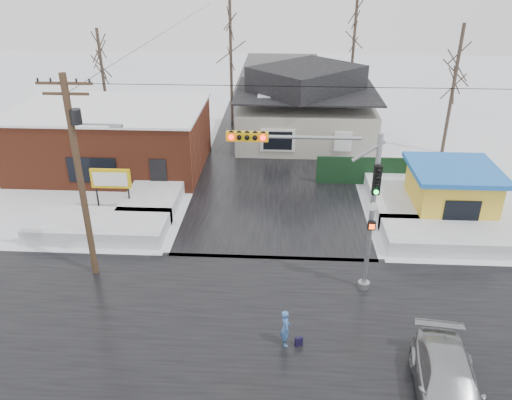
# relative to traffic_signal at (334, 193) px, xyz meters

# --- Properties ---
(ground) EXTENTS (120.00, 120.00, 0.00)m
(ground) POSITION_rel_traffic_signal_xyz_m (-2.43, -2.97, -4.54)
(ground) COLOR white
(ground) RESTS_ON ground
(road_ns) EXTENTS (10.00, 120.00, 0.02)m
(road_ns) POSITION_rel_traffic_signal_xyz_m (-2.43, -2.97, -4.53)
(road_ns) COLOR black
(road_ns) RESTS_ON ground
(road_ew) EXTENTS (120.00, 10.00, 0.02)m
(road_ew) POSITION_rel_traffic_signal_xyz_m (-2.43, -2.97, -4.53)
(road_ew) COLOR black
(road_ew) RESTS_ON ground
(snowbank_nw) EXTENTS (7.00, 3.00, 0.80)m
(snowbank_nw) POSITION_rel_traffic_signal_xyz_m (-11.43, 4.03, -4.14)
(snowbank_nw) COLOR white
(snowbank_nw) RESTS_ON ground
(snowbank_ne) EXTENTS (7.00, 3.00, 0.80)m
(snowbank_ne) POSITION_rel_traffic_signal_xyz_m (6.57, 4.03, -4.14)
(snowbank_ne) COLOR white
(snowbank_ne) RESTS_ON ground
(snowbank_nside_w) EXTENTS (3.00, 8.00, 0.80)m
(snowbank_nside_w) POSITION_rel_traffic_signal_xyz_m (-9.43, 9.03, -4.14)
(snowbank_nside_w) COLOR white
(snowbank_nside_w) RESTS_ON ground
(snowbank_nside_e) EXTENTS (3.00, 8.00, 0.80)m
(snowbank_nside_e) POSITION_rel_traffic_signal_xyz_m (4.57, 9.03, -4.14)
(snowbank_nside_e) COLOR white
(snowbank_nside_e) RESTS_ON ground
(traffic_signal) EXTENTS (6.05, 0.68, 7.00)m
(traffic_signal) POSITION_rel_traffic_signal_xyz_m (0.00, 0.00, 0.00)
(traffic_signal) COLOR gray
(traffic_signal) RESTS_ON ground
(utility_pole) EXTENTS (3.15, 0.44, 9.00)m
(utility_pole) POSITION_rel_traffic_signal_xyz_m (-10.36, 0.53, 0.57)
(utility_pole) COLOR #382619
(utility_pole) RESTS_ON ground
(brick_building) EXTENTS (12.20, 8.20, 4.12)m
(brick_building) POSITION_rel_traffic_signal_xyz_m (-13.43, 13.03, -2.46)
(brick_building) COLOR brown
(brick_building) RESTS_ON ground
(marquee_sign) EXTENTS (2.20, 0.21, 2.55)m
(marquee_sign) POSITION_rel_traffic_signal_xyz_m (-11.43, 6.53, -2.62)
(marquee_sign) COLOR black
(marquee_sign) RESTS_ON ground
(house) EXTENTS (10.40, 8.40, 5.76)m
(house) POSITION_rel_traffic_signal_xyz_m (-0.43, 19.03, -1.92)
(house) COLOR #B4B0A2
(house) RESTS_ON ground
(kiosk) EXTENTS (4.60, 4.60, 2.88)m
(kiosk) POSITION_rel_traffic_signal_xyz_m (7.07, 7.03, -3.08)
(kiosk) COLOR yellow
(kiosk) RESTS_ON ground
(fence) EXTENTS (8.00, 0.12, 1.80)m
(fence) POSITION_rel_traffic_signal_xyz_m (4.07, 11.03, -3.64)
(fence) COLOR black
(fence) RESTS_ON ground
(tree_far_left) EXTENTS (3.00, 3.00, 10.00)m
(tree_far_left) POSITION_rel_traffic_signal_xyz_m (-6.43, 23.03, 3.41)
(tree_far_left) COLOR #332821
(tree_far_left) RESTS_ON ground
(tree_far_mid) EXTENTS (3.00, 3.00, 12.00)m
(tree_far_mid) POSITION_rel_traffic_signal_xyz_m (3.57, 25.03, 5.00)
(tree_far_mid) COLOR #332821
(tree_far_mid) RESTS_ON ground
(tree_far_right) EXTENTS (3.00, 3.00, 9.00)m
(tree_far_right) POSITION_rel_traffic_signal_xyz_m (9.57, 17.03, 2.62)
(tree_far_right) COLOR #332821
(tree_far_right) RESTS_ON ground
(tree_far_west) EXTENTS (3.00, 3.00, 8.00)m
(tree_far_west) POSITION_rel_traffic_signal_xyz_m (-16.43, 21.03, 1.82)
(tree_far_west) COLOR #332821
(tree_far_west) RESTS_ON ground
(pedestrian) EXTENTS (0.46, 0.61, 1.50)m
(pedestrian) POSITION_rel_traffic_signal_xyz_m (-1.82, -3.66, -3.79)
(pedestrian) COLOR #3C65A8
(pedestrian) RESTS_ON ground
(car) EXTENTS (2.52, 5.08, 1.42)m
(car) POSITION_rel_traffic_signal_xyz_m (3.33, -6.08, -3.83)
(car) COLOR #A9ADB1
(car) RESTS_ON ground
(shopping_bag) EXTENTS (0.30, 0.21, 0.35)m
(shopping_bag) POSITION_rel_traffic_signal_xyz_m (-1.31, -3.71, -4.36)
(shopping_bag) COLOR black
(shopping_bag) RESTS_ON ground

